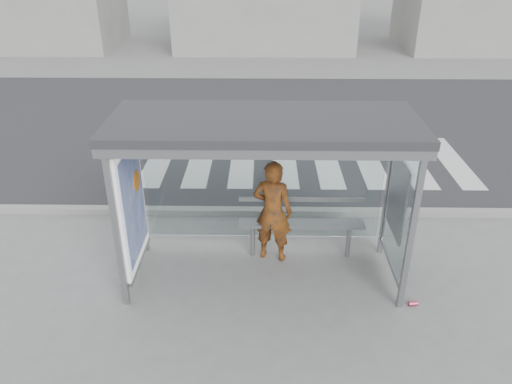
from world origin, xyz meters
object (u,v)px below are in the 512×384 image
bus_shelter (238,160)px  person (273,211)px  bench (301,224)px  soda_can (413,303)px

bus_shelter → person: (0.52, 0.45, -1.10)m
person → bus_shelter: bearing=55.3°
person → bench: size_ratio=0.86×
person → bench: bearing=-159.1°
soda_can → bench: bearing=141.3°
bench → soda_can: (1.58, -1.26, -0.58)m
person → bench: 0.54m
bus_shelter → bench: 1.76m
bus_shelter → soda_can: 3.31m
bus_shelter → soda_can: size_ratio=32.47×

